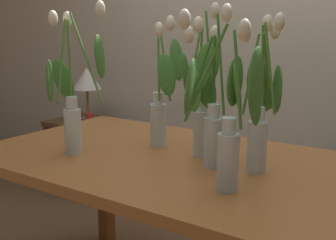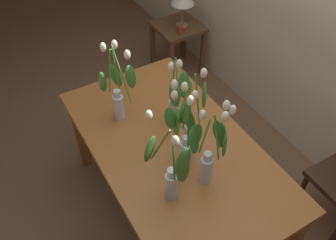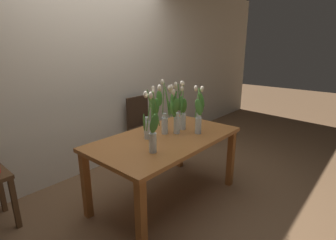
{
  "view_description": "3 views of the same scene",
  "coord_description": "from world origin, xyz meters",
  "px_view_note": "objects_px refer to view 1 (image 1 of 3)",
  "views": [
    {
      "loc": [
        0.84,
        -1.31,
        1.23
      ],
      "look_at": [
        -0.06,
        0.02,
        0.88
      ],
      "focal_mm": 44.98,
      "sensor_mm": 36.0,
      "label": 1
    },
    {
      "loc": [
        1.24,
        -0.76,
        2.39
      ],
      "look_at": [
        -0.06,
        0.0,
        0.9
      ],
      "focal_mm": 38.59,
      "sensor_mm": 36.0,
      "label": 2
    },
    {
      "loc": [
        -1.88,
        -1.66,
        1.66
      ],
      "look_at": [
        -0.01,
        -0.04,
        0.93
      ],
      "focal_mm": 27.16,
      "sensor_mm": 36.0,
      "label": 3
    }
  ],
  "objects_px": {
    "tulip_vase_0": "(211,111)",
    "pillar_candle": "(90,118)",
    "dining_table": "(177,181)",
    "side_table": "(84,135)",
    "tulip_vase_4": "(162,103)",
    "tulip_vase_5": "(259,109)",
    "tulip_vase_1": "(72,101)",
    "tulip_vase_2": "(229,125)",
    "tulip_vase_3": "(202,102)",
    "table_lamp": "(87,80)"
  },
  "relations": [
    {
      "from": "side_table",
      "to": "pillar_candle",
      "type": "height_order",
      "value": "pillar_candle"
    },
    {
      "from": "tulip_vase_1",
      "to": "pillar_candle",
      "type": "distance_m",
      "value": 1.46
    },
    {
      "from": "tulip_vase_0",
      "to": "tulip_vase_5",
      "type": "distance_m",
      "value": 0.16
    },
    {
      "from": "tulip_vase_5",
      "to": "tulip_vase_4",
      "type": "bearing_deg",
      "value": 173.12
    },
    {
      "from": "tulip_vase_1",
      "to": "tulip_vase_3",
      "type": "relative_size",
      "value": 1.01
    },
    {
      "from": "dining_table",
      "to": "side_table",
      "type": "relative_size",
      "value": 2.91
    },
    {
      "from": "tulip_vase_3",
      "to": "tulip_vase_0",
      "type": "bearing_deg",
      "value": -43.27
    },
    {
      "from": "tulip_vase_1",
      "to": "tulip_vase_4",
      "type": "relative_size",
      "value": 1.09
    },
    {
      "from": "tulip_vase_1",
      "to": "tulip_vase_4",
      "type": "distance_m",
      "value": 0.36
    },
    {
      "from": "tulip_vase_2",
      "to": "side_table",
      "type": "xyz_separation_m",
      "value": [
        -1.77,
        1.13,
        -0.52
      ]
    },
    {
      "from": "tulip_vase_3",
      "to": "tulip_vase_4",
      "type": "bearing_deg",
      "value": 169.52
    },
    {
      "from": "tulip_vase_4",
      "to": "table_lamp",
      "type": "height_order",
      "value": "tulip_vase_4"
    },
    {
      "from": "pillar_candle",
      "to": "table_lamp",
      "type": "bearing_deg",
      "value": 140.28
    },
    {
      "from": "tulip_vase_2",
      "to": "side_table",
      "type": "relative_size",
      "value": 0.99
    },
    {
      "from": "tulip_vase_4",
      "to": "side_table",
      "type": "height_order",
      "value": "tulip_vase_4"
    },
    {
      "from": "tulip_vase_0",
      "to": "tulip_vase_4",
      "type": "height_order",
      "value": "tulip_vase_0"
    },
    {
      "from": "tulip_vase_3",
      "to": "tulip_vase_4",
      "type": "height_order",
      "value": "tulip_vase_3"
    },
    {
      "from": "tulip_vase_2",
      "to": "tulip_vase_3",
      "type": "distance_m",
      "value": 0.35
    },
    {
      "from": "table_lamp",
      "to": "pillar_candle",
      "type": "distance_m",
      "value": 0.3
    },
    {
      "from": "tulip_vase_2",
      "to": "tulip_vase_4",
      "type": "xyz_separation_m",
      "value": [
        -0.45,
        0.3,
        -0.02
      ]
    },
    {
      "from": "tulip_vase_2",
      "to": "tulip_vase_4",
      "type": "height_order",
      "value": "tulip_vase_2"
    },
    {
      "from": "dining_table",
      "to": "pillar_candle",
      "type": "relative_size",
      "value": 21.33
    },
    {
      "from": "tulip_vase_2",
      "to": "table_lamp",
      "type": "relative_size",
      "value": 1.37
    },
    {
      "from": "tulip_vase_0",
      "to": "tulip_vase_5",
      "type": "relative_size",
      "value": 1.05
    },
    {
      "from": "side_table",
      "to": "dining_table",
      "type": "bearing_deg",
      "value": -32.64
    },
    {
      "from": "tulip_vase_1",
      "to": "tulip_vase_4",
      "type": "bearing_deg",
      "value": 49.11
    },
    {
      "from": "tulip_vase_2",
      "to": "dining_table",
      "type": "bearing_deg",
      "value": 147.43
    },
    {
      "from": "side_table",
      "to": "tulip_vase_3",
      "type": "bearing_deg",
      "value": -29.69
    },
    {
      "from": "side_table",
      "to": "tulip_vase_4",
      "type": "bearing_deg",
      "value": -32.29
    },
    {
      "from": "tulip_vase_4",
      "to": "tulip_vase_3",
      "type": "bearing_deg",
      "value": -10.48
    },
    {
      "from": "tulip_vase_1",
      "to": "tulip_vase_3",
      "type": "xyz_separation_m",
      "value": [
        0.45,
        0.23,
        0.0
      ]
    },
    {
      "from": "tulip_vase_0",
      "to": "pillar_candle",
      "type": "xyz_separation_m",
      "value": [
        -1.48,
        0.89,
        -0.36
      ]
    },
    {
      "from": "side_table",
      "to": "tulip_vase_5",
      "type": "bearing_deg",
      "value": -26.71
    },
    {
      "from": "table_lamp",
      "to": "pillar_candle",
      "type": "height_order",
      "value": "table_lamp"
    },
    {
      "from": "tulip_vase_1",
      "to": "side_table",
      "type": "height_order",
      "value": "tulip_vase_1"
    },
    {
      "from": "dining_table",
      "to": "tulip_vase_3",
      "type": "bearing_deg",
      "value": 40.16
    },
    {
      "from": "dining_table",
      "to": "tulip_vase_2",
      "type": "xyz_separation_m",
      "value": [
        0.31,
        -0.2,
        0.3
      ]
    },
    {
      "from": "tulip_vase_1",
      "to": "tulip_vase_5",
      "type": "distance_m",
      "value": 0.72
    },
    {
      "from": "tulip_vase_1",
      "to": "pillar_candle",
      "type": "bearing_deg",
      "value": 132.17
    },
    {
      "from": "tulip_vase_2",
      "to": "side_table",
      "type": "distance_m",
      "value": 2.17
    },
    {
      "from": "tulip_vase_0",
      "to": "side_table",
      "type": "bearing_deg",
      "value": 149.52
    },
    {
      "from": "tulip_vase_1",
      "to": "tulip_vase_2",
      "type": "bearing_deg",
      "value": -2.19
    },
    {
      "from": "tulip_vase_2",
      "to": "tulip_vase_5",
      "type": "relative_size",
      "value": 1.01
    },
    {
      "from": "side_table",
      "to": "table_lamp",
      "type": "bearing_deg",
      "value": 27.35
    },
    {
      "from": "dining_table",
      "to": "tulip_vase_2",
      "type": "height_order",
      "value": "tulip_vase_2"
    },
    {
      "from": "dining_table",
      "to": "side_table",
      "type": "xyz_separation_m",
      "value": [
        -1.46,
        0.93,
        -0.22
      ]
    },
    {
      "from": "table_lamp",
      "to": "tulip_vase_1",
      "type": "bearing_deg",
      "value": -47.17
    },
    {
      "from": "tulip_vase_4",
      "to": "tulip_vase_5",
      "type": "bearing_deg",
      "value": -6.88
    },
    {
      "from": "tulip_vase_1",
      "to": "side_table",
      "type": "xyz_separation_m",
      "value": [
        -1.08,
        1.11,
        -0.52
      ]
    },
    {
      "from": "tulip_vase_0",
      "to": "tulip_vase_4",
      "type": "bearing_deg",
      "value": 158.58
    }
  ]
}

